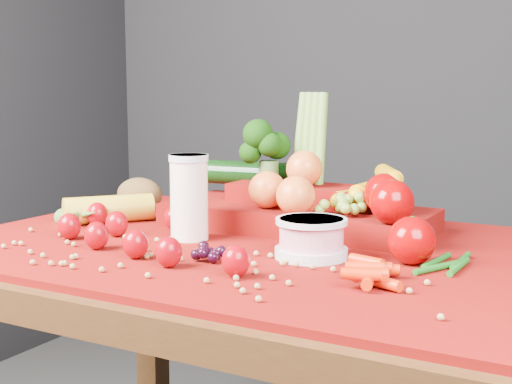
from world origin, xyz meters
The scene contains 12 objects.
table centered at (0.00, 0.00, 0.66)m, with size 1.10×0.80×0.75m.
red_cloth centered at (0.00, 0.00, 0.76)m, with size 1.05×0.75×0.01m, color #6C0308.
milk_glass centered at (-0.11, -0.03, 0.85)m, with size 0.07×0.07×0.16m.
yogurt_bowl centered at (0.14, -0.06, 0.80)m, with size 0.12×0.12×0.06m.
strawberry_scatter centered at (-0.16, -0.13, 0.79)m, with size 0.48×0.28×0.05m.
dark_grape_cluster centered at (0.01, -0.15, 0.78)m, with size 0.06×0.05×0.03m, color black, non-canonical shape.
soybean_scatter centered at (0.00, -0.20, 0.77)m, with size 0.84×0.24×0.01m, color #AD834A, non-canonical shape.
corn_ear centered at (-0.37, -0.01, 0.78)m, with size 0.25×0.26×0.06m.
potato centered at (-0.38, 0.16, 0.80)m, with size 0.11×0.08×0.08m, color brown.
baby_carrot_pile centered at (0.30, -0.15, 0.78)m, with size 0.17×0.17×0.03m, color red, non-canonical shape.
green_bean_pile centered at (0.35, -0.01, 0.77)m, with size 0.14×0.12×0.01m, color #155814, non-canonical shape.
produce_mound centered at (0.04, 0.16, 0.82)m, with size 0.60×0.36×0.27m.
Camera 1 is at (0.62, -1.09, 1.03)m, focal length 50.00 mm.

